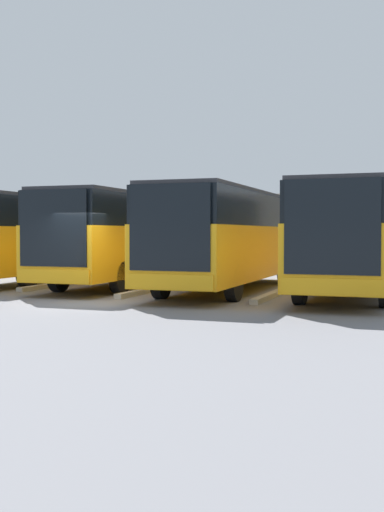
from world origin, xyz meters
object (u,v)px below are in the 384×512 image
bus_1 (230,235)px  bus_2 (134,235)px  bus_3 (53,235)px  bus_0 (355,236)px

bus_1 → bus_2: (4.06, -0.37, 0.00)m
bus_3 → bus_1: bearing=167.5°
bus_3 → bus_2: bearing=167.7°
bus_1 → bus_3: size_ratio=1.00×
bus_2 → bus_3: (4.06, -0.33, 0.00)m
bus_0 → bus_3: bearing=-8.9°
bus_2 → bus_3: 4.07m
bus_0 → bus_2: bearing=-7.2°
bus_0 → bus_1: size_ratio=1.00×
bus_0 → bus_2: (8.12, 0.06, 0.00)m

